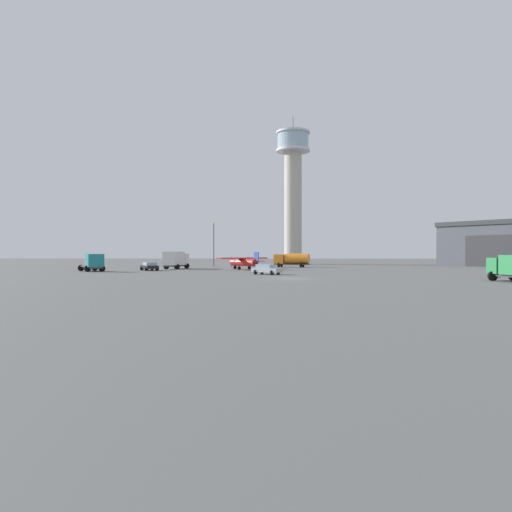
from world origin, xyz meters
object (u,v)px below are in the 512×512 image
truck_fuel_tanker_orange (292,259)px  car_black (149,266)px  truck_flatbed_teal (93,263)px  airplane_red (244,261)px  car_silver (266,269)px  control_tower (293,184)px  traffic_cone_near_left (498,275)px  light_post_west (214,240)px  truck_box_white (176,259)px

truck_fuel_tanker_orange → car_black: 30.91m
truck_flatbed_teal → car_black: 8.86m
airplane_red → truck_flatbed_teal: bearing=69.6°
truck_flatbed_teal → car_silver: truck_flatbed_teal is taller
control_tower → traffic_cone_near_left: control_tower is taller
car_silver → traffic_cone_near_left: 28.16m
airplane_red → light_post_west: size_ratio=0.88×
airplane_red → light_post_west: 21.06m
car_silver → car_black: bearing=179.8°
airplane_red → truck_fuel_tanker_orange: bearing=-75.8°
truck_box_white → car_black: bearing=172.6°
car_black → car_silver: 23.52m
light_post_west → traffic_cone_near_left: bearing=-47.6°
truck_fuel_tanker_orange → control_tower: bearing=-74.6°
car_black → traffic_cone_near_left: (47.11, -19.32, -0.43)m
truck_fuel_tanker_orange → light_post_west: light_post_west is taller
light_post_west → truck_fuel_tanker_orange: bearing=-17.0°
truck_fuel_tanker_orange → car_black: bearing=56.2°
control_tower → truck_flatbed_teal: size_ratio=6.45×
truck_box_white → car_silver: 26.99m
car_black → car_silver: (19.71, -12.84, -0.00)m
control_tower → truck_fuel_tanker_orange: control_tower is taller
airplane_red → car_black: airplane_red is taller
truck_flatbed_teal → control_tower: bearing=107.7°
car_black → light_post_west: 25.91m
control_tower → airplane_red: (-10.02, -40.22, -19.94)m
control_tower → car_black: 56.11m
airplane_red → car_silver: airplane_red is taller
control_tower → truck_flatbed_teal: bearing=-123.6°
airplane_red → truck_box_white: size_ratio=1.19×
truck_box_white → truck_fuel_tanker_orange: size_ratio=0.97×
airplane_red → traffic_cone_near_left: 40.32m
truck_flatbed_teal → traffic_cone_near_left: (54.90, -15.15, -1.01)m
airplane_red → car_black: (-15.29, -5.41, -0.70)m
airplane_red → car_silver: (4.42, -18.25, -0.70)m
truck_fuel_tanker_orange → light_post_west: (-16.99, 5.18, 4.15)m
airplane_red → light_post_west: light_post_west is taller
truck_box_white → truck_fuel_tanker_orange: (21.60, 11.17, -0.16)m
car_silver → airplane_red: bearing=136.5°
airplane_red → car_silver: 18.79m
truck_box_white → truck_flatbed_teal: (-10.41, -12.19, -0.45)m
control_tower → truck_fuel_tanker_orange: 33.02m
control_tower → truck_flatbed_teal: (-33.11, -49.80, -20.06)m
control_tower → traffic_cone_near_left: (21.79, -64.95, -21.06)m
control_tower → truck_box_white: size_ratio=5.34×
control_tower → airplane_red: size_ratio=4.50×
airplane_red → car_silver: bearing=150.7°
truck_fuel_tanker_orange → light_post_west: size_ratio=0.76×
car_black → traffic_cone_near_left: 50.92m
car_black → light_post_west: light_post_west is taller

